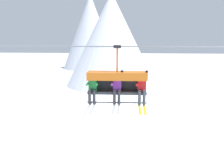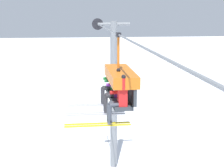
{
  "view_description": "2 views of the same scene",
  "coord_description": "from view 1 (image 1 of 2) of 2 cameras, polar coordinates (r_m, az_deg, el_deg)",
  "views": [
    {
      "loc": [
        0.05,
        -11.52,
        8.08
      ],
      "look_at": [
        -0.66,
        -0.94,
        6.14
      ],
      "focal_mm": 45.0,
      "sensor_mm": 36.0,
      "label": 1
    },
    {
      "loc": [
        8.85,
        -2.04,
        8.2
      ],
      "look_at": [
        -0.42,
        -0.98,
        6.2
      ],
      "focal_mm": 55.0,
      "sensor_mm": 36.0,
      "label": 2
    }
  ],
  "objects": [
    {
      "name": "mountain_peak_central",
      "position": [
        43.46,
        -0.12,
        9.01
      ],
      "size": [
        13.98,
        13.98,
        14.06
      ],
      "color": "white",
      "rests_on": "ground_plane"
    },
    {
      "name": "skier_red",
      "position": [
        10.79,
        6.08,
        -0.7
      ],
      "size": [
        0.48,
        1.7,
        1.34
      ],
      "color": "red"
    },
    {
      "name": "mountain_peak_west",
      "position": [
        64.73,
        -4.4,
        10.58
      ],
      "size": [
        12.52,
        12.52,
        16.67
      ],
      "color": "silver",
      "rests_on": "ground_plane"
    },
    {
      "name": "skier_purple",
      "position": [
        10.79,
        1.04,
        -0.64
      ],
      "size": [
        0.48,
        1.7,
        1.34
      ],
      "color": "purple"
    },
    {
      "name": "lift_cable",
      "position": [
        10.75,
        6.38,
        7.55
      ],
      "size": [
        19.47,
        0.05,
        0.05
      ],
      "color": "slate"
    },
    {
      "name": "chairlift_chair",
      "position": [
        10.96,
        1.08,
        0.96
      ],
      "size": [
        2.33,
        0.74,
        2.19
      ],
      "color": "#33383D"
    },
    {
      "name": "skier_green",
      "position": [
        10.88,
        -3.99,
        -0.69
      ],
      "size": [
        0.46,
        1.7,
        1.23
      ],
      "color": "#23843D"
    }
  ]
}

